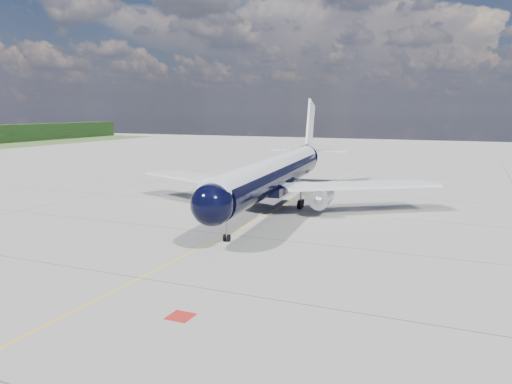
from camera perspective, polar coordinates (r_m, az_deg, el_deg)
ground at (r=70.55m, az=3.98°, el=-1.18°), size 320.00×320.00×0.00m
taxiway_centerline at (r=65.94m, az=2.53°, el=-1.91°), size 0.16×160.00×0.01m
red_marking at (r=32.80m, az=-8.62°, el=-13.88°), size 1.60×1.60×0.01m
main_airliner at (r=66.33m, az=2.32°, el=2.18°), size 41.89×51.25×14.80m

